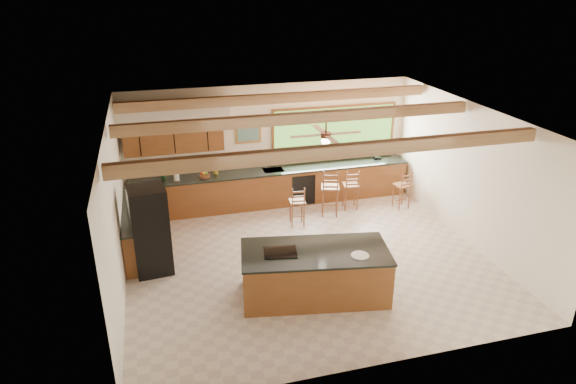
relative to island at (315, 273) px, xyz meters
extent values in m
plane|color=#BCAA9C|center=(0.25, 1.24, -0.46)|extent=(7.20, 7.20, 0.00)
cube|color=white|center=(0.25, 4.49, 1.04)|extent=(7.20, 0.04, 3.00)
cube|color=white|center=(0.25, -2.01, 1.04)|extent=(7.20, 0.04, 3.00)
cube|color=white|center=(-3.35, 1.24, 1.04)|extent=(0.04, 6.50, 3.00)
cube|color=white|center=(3.85, 1.24, 1.04)|extent=(0.04, 6.50, 3.00)
cube|color=#AE7857|center=(0.25, 1.24, 2.54)|extent=(7.20, 6.50, 0.04)
cube|color=#A98554|center=(0.25, -0.36, 2.40)|extent=(7.10, 0.15, 0.22)
cube|color=#A98554|center=(0.25, 1.74, 2.40)|extent=(7.10, 0.15, 0.22)
cube|color=#A98554|center=(0.25, 3.54, 2.40)|extent=(7.10, 0.15, 0.22)
cube|color=brown|center=(-2.10, 4.30, 1.44)|extent=(2.30, 0.35, 0.70)
cube|color=beige|center=(-2.10, 4.23, 2.04)|extent=(2.60, 0.50, 0.48)
cylinder|color=#FFEABF|center=(-2.80, 4.23, 1.81)|extent=(0.10, 0.10, 0.01)
cylinder|color=#FFEABF|center=(-1.40, 4.23, 1.81)|extent=(0.10, 0.10, 0.01)
cube|color=#6CAB3D|center=(1.95, 4.46, 1.21)|extent=(3.20, 0.04, 1.30)
cube|color=#AF8035|center=(-0.30, 4.46, 1.39)|extent=(0.64, 0.03, 0.54)
cube|color=#427757|center=(-0.30, 4.44, 1.39)|extent=(0.54, 0.01, 0.44)
cube|color=brown|center=(0.25, 4.15, -0.02)|extent=(7.00, 0.65, 0.88)
cube|color=black|center=(0.25, 4.15, 0.44)|extent=(7.04, 0.69, 0.04)
cube|color=brown|center=(-3.01, 2.59, -0.02)|extent=(0.65, 2.35, 0.88)
cube|color=black|center=(-3.01, 2.59, 0.44)|extent=(0.69, 2.39, 0.04)
cube|color=black|center=(0.95, 3.82, -0.04)|extent=(0.60, 0.02, 0.78)
cube|color=silver|center=(0.25, 4.15, 0.45)|extent=(0.50, 0.38, 0.03)
cylinder|color=silver|center=(0.25, 4.35, 0.61)|extent=(0.03, 0.03, 0.30)
cylinder|color=silver|center=(0.25, 4.25, 0.74)|extent=(0.03, 0.20, 0.03)
cylinder|color=white|center=(-2.13, 4.05, 0.61)|extent=(0.12, 0.12, 0.30)
cylinder|color=#1B451D|center=(-2.46, 4.28, 0.55)|extent=(0.05, 0.05, 0.18)
cylinder|color=#1B451D|center=(-2.40, 4.16, 0.56)|extent=(0.05, 0.05, 0.19)
cube|color=black|center=(3.10, 4.23, 0.50)|extent=(0.19, 0.16, 0.08)
cube|color=brown|center=(0.00, 0.00, -0.02)|extent=(2.75, 1.62, 0.87)
cube|color=black|center=(0.00, 0.00, 0.43)|extent=(2.79, 1.67, 0.04)
cube|color=black|center=(-0.61, 0.11, 0.46)|extent=(0.65, 0.55, 0.02)
cylinder|color=white|center=(0.69, -0.37, 0.46)|extent=(0.32, 0.32, 0.02)
cube|color=black|center=(-2.80, 1.64, 0.42)|extent=(0.75, 0.74, 1.77)
cube|color=silver|center=(-2.45, 1.64, 0.42)|extent=(0.02, 0.05, 1.62)
cube|color=brown|center=(0.49, 2.84, 0.14)|extent=(0.39, 0.39, 0.04)
cylinder|color=brown|center=(0.35, 2.70, -0.17)|extent=(0.03, 0.03, 0.58)
cylinder|color=brown|center=(0.63, 2.70, -0.17)|extent=(0.03, 0.03, 0.58)
cylinder|color=brown|center=(0.35, 2.97, -0.17)|extent=(0.03, 0.03, 0.58)
cylinder|color=brown|center=(0.63, 2.97, -0.17)|extent=(0.03, 0.03, 0.58)
cube|color=brown|center=(2.03, 3.37, 0.17)|extent=(0.43, 0.43, 0.04)
cylinder|color=brown|center=(1.88, 3.23, -0.15)|extent=(0.04, 0.04, 0.61)
cylinder|color=brown|center=(2.18, 3.23, -0.15)|extent=(0.04, 0.04, 0.61)
cylinder|color=brown|center=(1.88, 3.52, -0.15)|extent=(0.04, 0.04, 0.61)
cylinder|color=brown|center=(2.18, 3.52, -0.15)|extent=(0.04, 0.04, 0.61)
cube|color=brown|center=(1.42, 3.17, 0.26)|extent=(0.54, 0.54, 0.04)
cylinder|color=brown|center=(1.25, 3.00, -0.11)|extent=(0.04, 0.04, 0.69)
cylinder|color=brown|center=(1.58, 3.00, -0.11)|extent=(0.04, 0.04, 0.69)
cylinder|color=brown|center=(1.25, 3.34, -0.11)|extent=(0.04, 0.04, 0.69)
cylinder|color=brown|center=(1.58, 3.34, -0.11)|extent=(0.04, 0.04, 0.69)
cube|color=brown|center=(3.28, 3.08, 0.15)|extent=(0.41, 0.41, 0.04)
cylinder|color=brown|center=(3.14, 2.94, -0.17)|extent=(0.03, 0.03, 0.58)
cylinder|color=brown|center=(3.42, 2.94, -0.17)|extent=(0.03, 0.03, 0.58)
cylinder|color=brown|center=(3.14, 3.23, -0.17)|extent=(0.03, 0.03, 0.58)
cylinder|color=brown|center=(3.42, 3.23, -0.17)|extent=(0.03, 0.03, 0.58)
camera|label=1|loc=(-2.56, -7.53, 4.94)|focal=32.00mm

